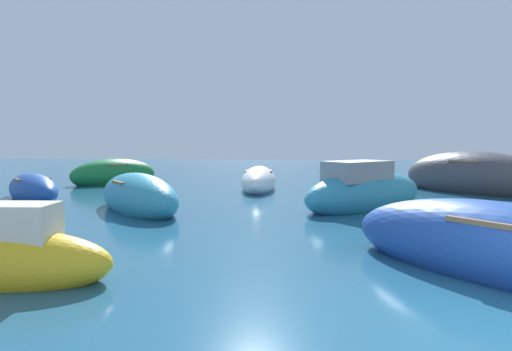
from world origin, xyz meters
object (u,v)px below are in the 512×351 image
at_px(moored_boat_5, 498,249).
at_px(moored_boat_8, 139,197).
at_px(moored_boat_0, 33,190).
at_px(moored_boat_7, 114,175).
at_px(moored_boat_6, 473,177).
at_px(moored_boat_1, 259,181).
at_px(moored_boat_4, 365,192).

distance_m(moored_boat_5, moored_boat_8, 9.57).
height_order(moored_boat_0, moored_boat_7, moored_boat_7).
distance_m(moored_boat_0, moored_boat_5, 14.60).
height_order(moored_boat_0, moored_boat_5, moored_boat_5).
bearing_deg(moored_boat_8, moored_boat_6, -105.08).
height_order(moored_boat_1, moored_boat_4, moored_boat_4).
relative_size(moored_boat_1, moored_boat_5, 0.93).
bearing_deg(moored_boat_7, moored_boat_6, -52.28).
bearing_deg(moored_boat_7, moored_boat_0, -142.63).
relative_size(moored_boat_0, moored_boat_7, 0.89).
relative_size(moored_boat_4, moored_boat_8, 1.08).
bearing_deg(moored_boat_5, moored_boat_8, 12.72).
height_order(moored_boat_5, moored_boat_7, moored_boat_7).
bearing_deg(moored_boat_7, moored_boat_1, -59.56).
height_order(moored_boat_1, moored_boat_8, moored_boat_8).
bearing_deg(moored_boat_5, moored_boat_6, -62.44).
distance_m(moored_boat_0, moored_boat_8, 5.09).
xyz_separation_m(moored_boat_1, moored_boat_8, (-3.08, -5.79, 0.05)).
distance_m(moored_boat_1, moored_boat_6, 8.77).
bearing_deg(moored_boat_1, moored_boat_0, 114.47).
bearing_deg(moored_boat_5, moored_boat_4, -33.67).
height_order(moored_boat_4, moored_boat_7, moored_boat_4).
distance_m(moored_boat_4, moored_boat_7, 12.60).
bearing_deg(moored_boat_4, moored_boat_8, 147.73).
height_order(moored_boat_1, moored_boat_6, moored_boat_6).
xyz_separation_m(moored_boat_0, moored_boat_7, (0.59, 5.47, 0.10)).
xyz_separation_m(moored_boat_1, moored_boat_6, (8.76, 0.05, 0.24)).
distance_m(moored_boat_0, moored_boat_4, 11.54).
bearing_deg(moored_boat_7, moored_boat_4, -76.39).
height_order(moored_boat_0, moored_boat_1, moored_boat_1).
height_order(moored_boat_6, moored_boat_8, moored_boat_6).
height_order(moored_boat_5, moored_boat_8, moored_boat_5).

